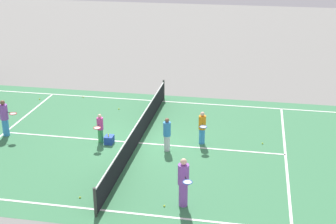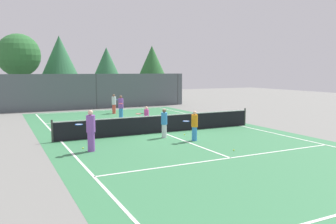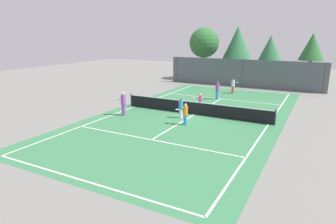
{
  "view_description": "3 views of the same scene",
  "coord_description": "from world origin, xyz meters",
  "px_view_note": "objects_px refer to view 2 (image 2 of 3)",
  "views": [
    {
      "loc": [
        -18.98,
        -4.89,
        9.12
      ],
      "look_at": [
        0.86,
        -1.18,
        1.24
      ],
      "focal_mm": 51.75,
      "sensor_mm": 36.0,
      "label": 1
    },
    {
      "loc": [
        -8.2,
        -17.26,
        3.46
      ],
      "look_at": [
        -0.02,
        -0.86,
        1.26
      ],
      "focal_mm": 36.72,
      "sensor_mm": 36.0,
      "label": 2
    },
    {
      "loc": [
        8.44,
        -20.2,
        5.95
      ],
      "look_at": [
        -0.8,
        -2.85,
        0.76
      ],
      "focal_mm": 31.34,
      "sensor_mm": 36.0,
      "label": 3
    }
  ],
  "objects_px": {
    "player_1": "(194,125)",
    "tennis_ball_3": "(199,117)",
    "player_5": "(146,117)",
    "tennis_ball_5": "(201,123)",
    "tennis_ball_1": "(77,138)",
    "tennis_ball_2": "(234,150)",
    "tennis_ball_7": "(185,134)",
    "ball_crate": "(148,127)",
    "tennis_ball_6": "(70,137)",
    "player_2": "(114,104)",
    "player_4": "(164,123)",
    "player_3": "(91,130)",
    "tennis_ball_0": "(83,148)",
    "tennis_ball_4": "(177,114)",
    "player_0": "(121,107)"
  },
  "relations": [
    {
      "from": "tennis_ball_0",
      "to": "tennis_ball_6",
      "type": "relative_size",
      "value": 1.0
    },
    {
      "from": "ball_crate",
      "to": "tennis_ball_5",
      "type": "height_order",
      "value": "ball_crate"
    },
    {
      "from": "player_5",
      "to": "tennis_ball_4",
      "type": "distance_m",
      "value": 7.01
    },
    {
      "from": "tennis_ball_4",
      "to": "player_1",
      "type": "bearing_deg",
      "value": -113.05
    },
    {
      "from": "player_5",
      "to": "tennis_ball_5",
      "type": "xyz_separation_m",
      "value": [
        4.09,
        0.34,
        -0.67
      ]
    },
    {
      "from": "tennis_ball_0",
      "to": "tennis_ball_1",
      "type": "xyz_separation_m",
      "value": [
        0.24,
        2.55,
        0.0
      ]
    },
    {
      "from": "player_3",
      "to": "tennis_ball_5",
      "type": "distance_m",
      "value": 9.81
    },
    {
      "from": "player_2",
      "to": "tennis_ball_2",
      "type": "bearing_deg",
      "value": -87.52
    },
    {
      "from": "player_2",
      "to": "tennis_ball_7",
      "type": "distance_m",
      "value": 10.85
    },
    {
      "from": "tennis_ball_6",
      "to": "tennis_ball_4",
      "type": "bearing_deg",
      "value": 31.71
    },
    {
      "from": "ball_crate",
      "to": "tennis_ball_6",
      "type": "relative_size",
      "value": 6.6
    },
    {
      "from": "player_4",
      "to": "tennis_ball_3",
      "type": "height_order",
      "value": "player_4"
    },
    {
      "from": "player_4",
      "to": "ball_crate",
      "type": "relative_size",
      "value": 3.45
    },
    {
      "from": "tennis_ball_2",
      "to": "tennis_ball_5",
      "type": "relative_size",
      "value": 1.0
    },
    {
      "from": "player_0",
      "to": "player_4",
      "type": "relative_size",
      "value": 1.14
    },
    {
      "from": "player_5",
      "to": "tennis_ball_2",
      "type": "distance_m",
      "value": 7.22
    },
    {
      "from": "ball_crate",
      "to": "tennis_ball_7",
      "type": "bearing_deg",
      "value": -66.89
    },
    {
      "from": "tennis_ball_0",
      "to": "tennis_ball_7",
      "type": "bearing_deg",
      "value": 8.84
    },
    {
      "from": "player_0",
      "to": "player_1",
      "type": "xyz_separation_m",
      "value": [
        0.78,
        -8.95,
        -0.11
      ]
    },
    {
      "from": "tennis_ball_1",
      "to": "tennis_ball_6",
      "type": "distance_m",
      "value": 0.56
    },
    {
      "from": "tennis_ball_0",
      "to": "player_0",
      "type": "bearing_deg",
      "value": 61.02
    },
    {
      "from": "tennis_ball_3",
      "to": "player_4",
      "type": "bearing_deg",
      "value": -134.53
    },
    {
      "from": "player_5",
      "to": "tennis_ball_5",
      "type": "bearing_deg",
      "value": 4.7
    },
    {
      "from": "player_2",
      "to": "tennis_ball_1",
      "type": "relative_size",
      "value": 24.19
    },
    {
      "from": "player_2",
      "to": "ball_crate",
      "type": "distance_m",
      "value": 8.35
    },
    {
      "from": "tennis_ball_5",
      "to": "player_4",
      "type": "bearing_deg",
      "value": -142.11
    },
    {
      "from": "player_1",
      "to": "tennis_ball_1",
      "type": "relative_size",
      "value": 22.67
    },
    {
      "from": "player_3",
      "to": "player_4",
      "type": "height_order",
      "value": "player_3"
    },
    {
      "from": "tennis_ball_0",
      "to": "player_2",
      "type": "bearing_deg",
      "value": 66.23
    },
    {
      "from": "player_2",
      "to": "tennis_ball_5",
      "type": "distance_m",
      "value": 8.41
    },
    {
      "from": "player_0",
      "to": "player_4",
      "type": "xyz_separation_m",
      "value": [
        -0.21,
        -7.56,
        -0.12
      ]
    },
    {
      "from": "player_0",
      "to": "tennis_ball_5",
      "type": "relative_size",
      "value": 26.05
    },
    {
      "from": "tennis_ball_6",
      "to": "player_4",
      "type": "bearing_deg",
      "value": -27.93
    },
    {
      "from": "tennis_ball_4",
      "to": "tennis_ball_2",
      "type": "bearing_deg",
      "value": -106.59
    },
    {
      "from": "player_1",
      "to": "tennis_ball_3",
      "type": "distance_m",
      "value": 8.74
    },
    {
      "from": "player_3",
      "to": "tennis_ball_7",
      "type": "xyz_separation_m",
      "value": [
        5.47,
        1.51,
        -0.9
      ]
    },
    {
      "from": "player_1",
      "to": "tennis_ball_3",
      "type": "bearing_deg",
      "value": 56.57
    },
    {
      "from": "tennis_ball_1",
      "to": "tennis_ball_3",
      "type": "distance_m",
      "value": 10.72
    },
    {
      "from": "tennis_ball_2",
      "to": "tennis_ball_7",
      "type": "bearing_deg",
      "value": 91.56
    },
    {
      "from": "player_2",
      "to": "player_4",
      "type": "distance_m",
      "value": 10.99
    },
    {
      "from": "player_4",
      "to": "tennis_ball_0",
      "type": "distance_m",
      "value": 4.5
    },
    {
      "from": "ball_crate",
      "to": "tennis_ball_0",
      "type": "xyz_separation_m",
      "value": [
        -4.62,
        -3.38,
        -0.15
      ]
    },
    {
      "from": "player_1",
      "to": "tennis_ball_4",
      "type": "bearing_deg",
      "value": 66.95
    },
    {
      "from": "tennis_ball_4",
      "to": "tennis_ball_1",
      "type": "bearing_deg",
      "value": -145.43
    },
    {
      "from": "player_3",
      "to": "player_5",
      "type": "relative_size",
      "value": 1.34
    },
    {
      "from": "tennis_ball_2",
      "to": "tennis_ball_6",
      "type": "bearing_deg",
      "value": 132.34
    },
    {
      "from": "player_2",
      "to": "player_5",
      "type": "distance_m",
      "value": 7.91
    },
    {
      "from": "ball_crate",
      "to": "tennis_ball_6",
      "type": "height_order",
      "value": "ball_crate"
    },
    {
      "from": "player_5",
      "to": "player_3",
      "type": "bearing_deg",
      "value": -135.18
    },
    {
      "from": "tennis_ball_0",
      "to": "tennis_ball_2",
      "type": "xyz_separation_m",
      "value": [
        5.8,
        -3.31,
        0.0
      ]
    }
  ]
}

